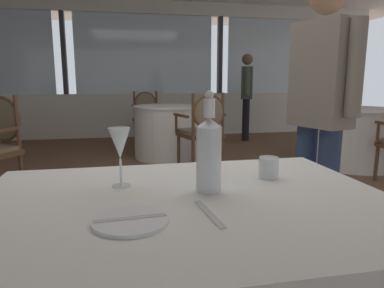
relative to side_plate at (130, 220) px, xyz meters
name	(u,v)px	position (x,y,z in m)	size (l,w,h in m)	color
ground_plane	(190,226)	(0.48, 1.61, -0.76)	(15.59, 15.59, 0.00)	brown
window_wall_far	(146,83)	(0.48, 6.11, 0.29)	(9.65, 0.14, 2.61)	silver
side_plate	(130,220)	(0.00, 0.00, 0.00)	(0.20, 0.20, 0.01)	white
butter_knife	(130,218)	(0.00, 0.00, 0.01)	(0.19, 0.02, 0.00)	silver
dinner_fork	(209,213)	(0.21, 0.01, 0.00)	(0.20, 0.02, 0.00)	silver
water_bottle	(209,152)	(0.26, 0.21, 0.13)	(0.08, 0.08, 0.33)	white
wine_glass	(120,145)	(-0.02, 0.32, 0.14)	(0.08, 0.08, 0.21)	white
water_tumbler	(269,167)	(0.53, 0.32, 0.03)	(0.07, 0.07, 0.08)	white
background_table_0	(354,137)	(2.99, 3.12, -0.38)	(1.16, 1.16, 0.75)	white
dining_chair_0_1	(316,115)	(3.02, 4.13, -0.19)	(0.55, 0.48, 0.99)	brown
background_table_1	(171,131)	(0.69, 4.10, -0.38)	(1.10, 1.10, 0.75)	white
dining_chair_1_0	(148,114)	(0.43, 5.03, -0.20)	(0.62, 0.57, 0.93)	brown
dining_chair_1_1	(204,126)	(0.95, 3.16, -0.18)	(0.62, 0.57, 0.97)	brown
diner_person_0	(246,92)	(2.26, 5.26, 0.14)	(0.31, 0.51, 1.59)	black
diner_person_1	(321,104)	(1.18, 1.05, 0.22)	(0.30, 0.51, 1.71)	#334770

